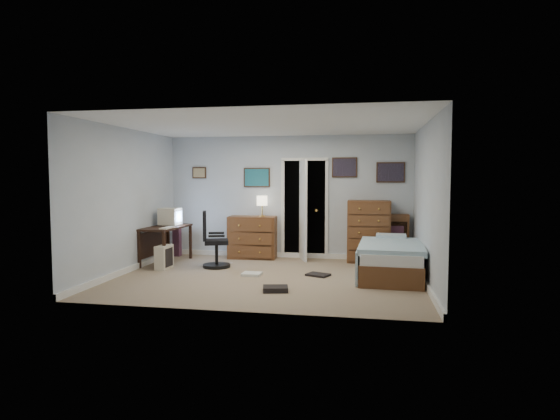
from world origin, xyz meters
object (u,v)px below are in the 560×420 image
(computer_desk, at_px, (162,235))
(low_dresser, at_px, (253,237))
(tall_dresser, at_px, (369,231))
(bed, at_px, (390,259))
(office_chair, at_px, (213,246))

(computer_desk, relative_size, low_dresser, 1.30)
(computer_desk, relative_size, tall_dresser, 1.04)
(computer_desk, distance_m, bed, 4.31)
(office_chair, height_order, bed, office_chair)
(office_chair, bearing_deg, tall_dresser, 2.58)
(computer_desk, distance_m, tall_dresser, 4.01)
(office_chair, relative_size, low_dresser, 1.07)
(computer_desk, distance_m, low_dresser, 1.80)
(bed, bearing_deg, tall_dresser, 107.27)
(computer_desk, distance_m, office_chair, 1.16)
(bed, bearing_deg, low_dresser, 155.99)
(low_dresser, bearing_deg, office_chair, -116.26)
(bed, bearing_deg, office_chair, 178.34)
(computer_desk, bearing_deg, low_dresser, 30.50)
(low_dresser, relative_size, tall_dresser, 0.80)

